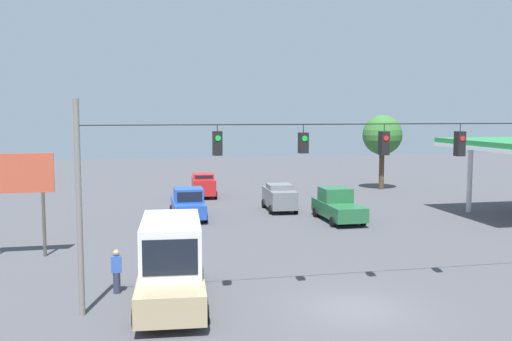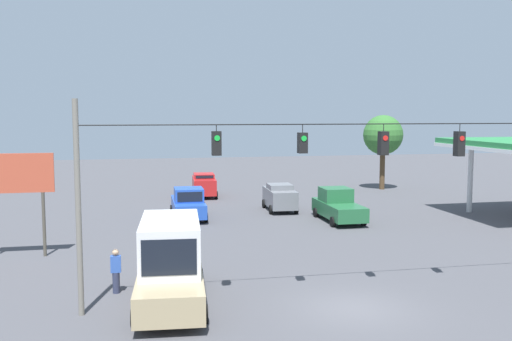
% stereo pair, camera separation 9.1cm
% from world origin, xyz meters
% --- Properties ---
extents(ground_plane, '(140.00, 140.00, 0.00)m').
position_xyz_m(ground_plane, '(0.00, 0.00, 0.00)').
color(ground_plane, '#47474C').
extents(overhead_signal_span, '(19.42, 0.38, 7.55)m').
position_xyz_m(overhead_signal_span, '(-0.08, -1.37, 4.70)').
color(overhead_signal_span, slate).
rests_on(overhead_signal_span, ground_plane).
extents(pickup_truck_green_oncoming_far, '(2.24, 5.29, 2.12)m').
position_xyz_m(pickup_truck_green_oncoming_far, '(-5.23, -16.10, 0.98)').
color(pickup_truck_green_oncoming_far, '#236038').
rests_on(pickup_truck_green_oncoming_far, ground_plane).
extents(sedan_red_withflow_deep, '(2.25, 4.56, 1.95)m').
position_xyz_m(sedan_red_withflow_deep, '(2.09, -28.68, 1.02)').
color(sedan_red_withflow_deep, red).
rests_on(sedan_red_withflow_deep, ground_plane).
extents(sedan_grey_oncoming_deep, '(2.16, 4.22, 1.93)m').
position_xyz_m(sedan_grey_oncoming_deep, '(-2.45, -20.64, 1.01)').
color(sedan_grey_oncoming_deep, slate).
rests_on(sedan_grey_oncoming_deep, ground_plane).
extents(box_truck_tan_parked_shoulder, '(2.93, 7.09, 3.10)m').
position_xyz_m(box_truck_tan_parked_shoulder, '(6.45, -2.19, 1.52)').
color(box_truck_tan_parked_shoulder, tan).
rests_on(box_truck_tan_parked_shoulder, ground_plane).
extents(pickup_truck_blue_withflow_far, '(2.28, 5.39, 2.12)m').
position_xyz_m(pickup_truck_blue_withflow_far, '(4.29, -18.94, 0.98)').
color(pickup_truck_blue_withflow_far, '#234CB2').
rests_on(pickup_truck_blue_withflow_far, ground_plane).
extents(traffic_cone_nearest, '(0.32, 0.32, 0.65)m').
position_xyz_m(traffic_cone_nearest, '(6.86, -4.46, 0.32)').
color(traffic_cone_nearest, orange).
rests_on(traffic_cone_nearest, ground_plane).
extents(traffic_cone_second, '(0.32, 0.32, 0.65)m').
position_xyz_m(traffic_cone_second, '(7.03, -6.80, 0.32)').
color(traffic_cone_second, orange).
rests_on(traffic_cone_second, ground_plane).
extents(traffic_cone_third, '(0.32, 0.32, 0.65)m').
position_xyz_m(traffic_cone_third, '(6.90, -8.76, 0.32)').
color(traffic_cone_third, orange).
rests_on(traffic_cone_third, ground_plane).
extents(traffic_cone_fourth, '(0.32, 0.32, 0.65)m').
position_xyz_m(traffic_cone_fourth, '(6.95, -11.27, 0.32)').
color(traffic_cone_fourth, orange).
rests_on(traffic_cone_fourth, ground_plane).
extents(traffic_cone_fifth, '(0.32, 0.32, 0.65)m').
position_xyz_m(traffic_cone_fifth, '(6.84, -13.28, 0.32)').
color(traffic_cone_fifth, orange).
rests_on(traffic_cone_fifth, ground_plane).
extents(roadside_billboard, '(3.73, 0.16, 5.11)m').
position_xyz_m(roadside_billboard, '(13.44, -10.33, 3.74)').
color(roadside_billboard, '#4C473D').
rests_on(roadside_billboard, ground_plane).
extents(pedestrian, '(0.40, 0.28, 1.76)m').
position_xyz_m(pedestrian, '(8.50, -3.64, 0.89)').
color(pedestrian, '#2D334C').
rests_on(pedestrian, ground_plane).
extents(tree_horizon_left, '(3.63, 3.63, 6.84)m').
position_xyz_m(tree_horizon_left, '(-14.55, -29.88, 4.97)').
color(tree_horizon_left, '#4C3823').
rests_on(tree_horizon_left, ground_plane).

